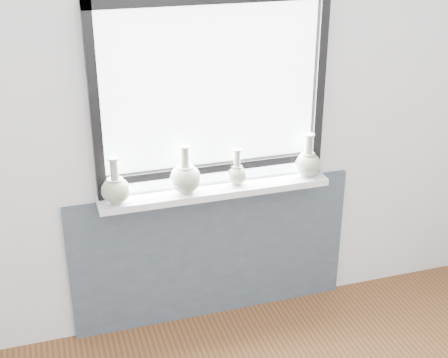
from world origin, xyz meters
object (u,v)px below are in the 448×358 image
object	(u,v)px
windowsill	(216,190)
vase_a	(116,189)
vase_d	(308,162)
vase_b	(185,177)
vase_c	(237,173)

from	to	relation	value
windowsill	vase_a	bearing A→B (deg)	-177.36
windowsill	vase_d	xyz separation A→B (m)	(0.56, -0.00, 0.10)
windowsill	vase_b	xyz separation A→B (m)	(-0.17, -0.01, 0.11)
windowsill	vase_d	size ratio (longest dim) A/B	5.12
vase_b	vase_d	xyz separation A→B (m)	(0.73, 0.01, -0.01)
windowsill	vase_c	xyz separation A→B (m)	(0.13, 0.01, 0.09)
windowsill	vase_c	bearing A→B (deg)	4.10
vase_d	vase_c	bearing A→B (deg)	178.48
windowsill	vase_c	size ratio (longest dim) A/B	6.23
vase_a	vase_b	size ratio (longest dim) A/B	0.95
vase_c	vase_d	distance (m)	0.43
windowsill	vase_d	world-z (taller)	vase_d
windowsill	vase_a	xyz separation A→B (m)	(-0.56, -0.03, 0.10)
vase_b	vase_d	bearing A→B (deg)	0.44
vase_c	windowsill	bearing A→B (deg)	-175.90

